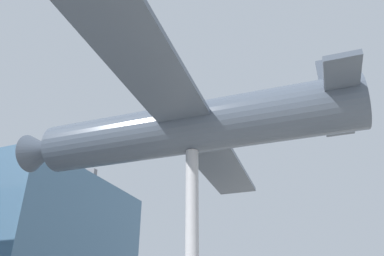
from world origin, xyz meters
The scene contains 1 object.
suspended_airplane centered at (-0.01, 0.31, 7.86)m, with size 15.12×13.15×2.69m.
Camera 1 is at (-10.96, -4.25, 1.68)m, focal length 35.00 mm.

